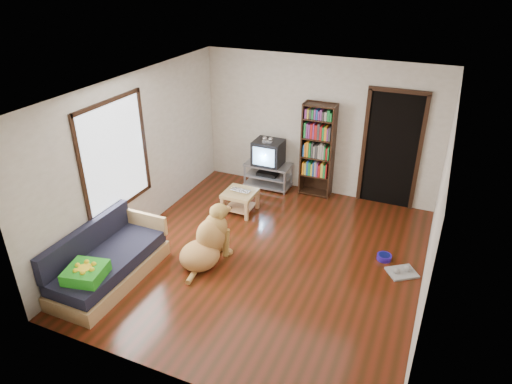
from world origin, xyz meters
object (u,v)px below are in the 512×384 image
at_px(laptop, 239,192).
at_px(sofa, 108,263).
at_px(green_cushion, 86,273).
at_px(coffee_table, 240,198).
at_px(dog_bowl, 384,257).
at_px(crt_tv, 269,152).
at_px(dog, 207,242).
at_px(tv_stand, 268,174).
at_px(grey_rag, 402,272).
at_px(bookshelf, 318,145).

xyz_separation_m(laptop, sofa, (-0.89, -2.47, -0.15)).
distance_m(green_cushion, coffee_table, 3.12).
distance_m(dog_bowl, crt_tv, 3.11).
bearing_deg(sofa, green_cushion, -76.62).
height_order(crt_tv, sofa, crt_tv).
xyz_separation_m(crt_tv, sofa, (-0.97, -3.65, -0.48)).
relative_size(green_cushion, dog, 0.43).
bearing_deg(coffee_table, tv_stand, 85.84).
bearing_deg(crt_tv, laptop, -93.97).
height_order(dog_bowl, crt_tv, crt_tv).
bearing_deg(grey_rag, coffee_table, 166.38).
bearing_deg(coffee_table, crt_tv, 85.92).
bearing_deg(laptop, coffee_table, 92.37).
distance_m(tv_stand, bookshelf, 1.20).
bearing_deg(sofa, tv_stand, 74.98).
bearing_deg(laptop, green_cushion, -102.03).
bearing_deg(dog_bowl, crt_tv, 147.73).
bearing_deg(bookshelf, dog, -106.58).
xyz_separation_m(crt_tv, dog, (0.12, -2.72, -0.41)).
height_order(grey_rag, coffee_table, coffee_table).
xyz_separation_m(green_cushion, dog_bowl, (3.41, 2.56, -0.46)).
xyz_separation_m(dog_bowl, sofa, (-3.54, -2.04, 0.22)).
bearing_deg(crt_tv, bookshelf, 4.32).
bearing_deg(crt_tv, green_cushion, -101.51).
relative_size(dog_bowl, crt_tv, 0.38).
relative_size(bookshelf, sofa, 1.00).
bearing_deg(dog, coffee_table, 97.33).
bearing_deg(crt_tv, dog, -87.49).
height_order(dog_bowl, dog, dog).
xyz_separation_m(dog_bowl, grey_rag, (0.30, -0.25, -0.03)).
relative_size(dog_bowl, dog, 0.20).
relative_size(crt_tv, coffee_table, 1.05).
relative_size(crt_tv, dog, 0.52).
distance_m(grey_rag, coffee_table, 3.04).
distance_m(dog_bowl, dog, 2.70).
relative_size(laptop, sofa, 0.19).
height_order(grey_rag, bookshelf, bookshelf).
xyz_separation_m(dog_bowl, dog, (-2.44, -1.10, 0.30)).
distance_m(grey_rag, bookshelf, 2.90).
bearing_deg(tv_stand, dog_bowl, -31.91).
bearing_deg(crt_tv, coffee_table, -94.08).
bearing_deg(coffee_table, dog, -82.67).
relative_size(bookshelf, coffee_table, 3.27).
bearing_deg(green_cushion, dog, 43.87).
height_order(grey_rag, sofa, sofa).
xyz_separation_m(laptop, dog, (0.20, -1.53, -0.08)).
bearing_deg(coffee_table, laptop, -90.00).
relative_size(tv_stand, coffee_table, 1.64).
distance_m(coffee_table, dog, 1.58).
distance_m(dog_bowl, grey_rag, 0.39).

